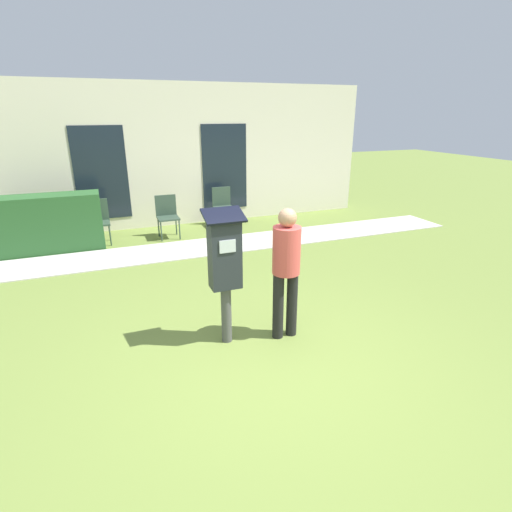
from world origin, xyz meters
The scene contains 9 objects.
ground_plane centered at (0.00, 0.00, 0.00)m, with size 40.00×40.00×0.00m, color olive.
sidewalk centered at (0.00, 4.12, 0.01)m, with size 12.00×1.10×0.02m.
building_facade centered at (0.00, 6.18, 1.60)m, with size 10.00×0.26×3.20m.
parking_meter centered at (-0.27, 0.65, 1.02)m, with size 0.44×0.31×1.59m.
person_standing centered at (0.42, 0.51, 0.93)m, with size 0.32×0.32×1.58m.
outdoor_chair_left centered at (-1.58, 5.21, 0.53)m, with size 0.44×0.44×0.90m.
outdoor_chair_middle centered at (-0.19, 5.12, 0.53)m, with size 0.44×0.44×0.90m.
outdoor_chair_right centered at (1.19, 5.60, 0.53)m, with size 0.44×0.44×0.90m.
hedge_row centered at (-2.57, 5.00, 0.55)m, with size 2.15×0.60×1.10m.
Camera 1 is at (-1.45, -3.32, 2.57)m, focal length 28.00 mm.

